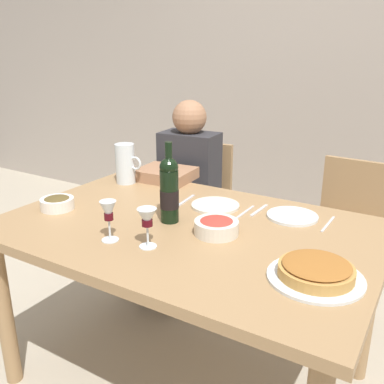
{
  "coord_description": "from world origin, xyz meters",
  "views": [
    {
      "loc": [
        0.84,
        -1.35,
        1.44
      ],
      "look_at": [
        -0.03,
        0.09,
        0.87
      ],
      "focal_mm": 39.8,
      "sensor_mm": 36.0,
      "label": 1
    }
  ],
  "objects": [
    {
      "name": "back_wall",
      "position": [
        0.0,
        1.91,
        1.4
      ],
      "size": [
        8.0,
        0.1,
        2.8
      ],
      "primitive_type": "cube",
      "color": "#A3998E",
      "rests_on": "ground"
    },
    {
      "name": "dining_table",
      "position": [
        0.0,
        0.0,
        0.67
      ],
      "size": [
        1.5,
        1.0,
        0.76
      ],
      "color": "#9E7A51",
      "rests_on": "ground"
    },
    {
      "name": "knife_left_setting",
      "position": [
        0.15,
        0.25,
        0.76
      ],
      "size": [
        0.01,
        0.18,
        0.0
      ],
      "primitive_type": "cube",
      "rotation": [
        0.0,
        0.0,
        1.55
      ],
      "color": "silver",
      "rests_on": "dining_table"
    },
    {
      "name": "dinner_plate_right_setting",
      "position": [
        0.34,
        0.3,
        0.77
      ],
      "size": [
        0.21,
        0.21,
        0.01
      ],
      "primitive_type": "cylinder",
      "color": "silver",
      "rests_on": "dining_table"
    },
    {
      "name": "baked_tart",
      "position": [
        0.57,
        -0.15,
        0.79
      ],
      "size": [
        0.3,
        0.3,
        0.06
      ],
      "color": "silver",
      "rests_on": "dining_table"
    },
    {
      "name": "wine_glass_right_diner",
      "position": [
        -0.01,
        -0.24,
        0.87
      ],
      "size": [
        0.07,
        0.07,
        0.15
      ],
      "color": "silver",
      "rests_on": "dining_table"
    },
    {
      "name": "fork_left_setting",
      "position": [
        -0.15,
        0.25,
        0.76
      ],
      "size": [
        0.03,
        0.16,
        0.0
      ],
      "primitive_type": "cube",
      "rotation": [
        0.0,
        0.0,
        1.66
      ],
      "color": "silver",
      "rests_on": "dining_table"
    },
    {
      "name": "olive_bowl",
      "position": [
        -0.59,
        -0.14,
        0.79
      ],
      "size": [
        0.15,
        0.15,
        0.06
      ],
      "color": "white",
      "rests_on": "dining_table"
    },
    {
      "name": "dinner_plate_left_setting",
      "position": [
        -0.0,
        0.25,
        0.77
      ],
      "size": [
        0.22,
        0.22,
        0.01
      ],
      "primitive_type": "cylinder",
      "color": "silver",
      "rests_on": "dining_table"
    },
    {
      "name": "wine_bottle",
      "position": [
        -0.08,
        -0.0,
        0.9
      ],
      "size": [
        0.08,
        0.08,
        0.33
      ],
      "color": "black",
      "rests_on": "dining_table"
    },
    {
      "name": "knife_right_setting",
      "position": [
        0.49,
        0.3,
        0.76
      ],
      "size": [
        0.01,
        0.18,
        0.0
      ],
      "primitive_type": "cube",
      "rotation": [
        0.0,
        0.0,
        1.56
      ],
      "color": "silver",
      "rests_on": "dining_table"
    },
    {
      "name": "spoon_right_setting",
      "position": [
        0.19,
        0.3,
        0.76
      ],
      "size": [
        0.02,
        0.16,
        0.0
      ],
      "primitive_type": "cube",
      "rotation": [
        0.0,
        0.0,
        1.53
      ],
      "color": "silver",
      "rests_on": "dining_table"
    },
    {
      "name": "chair_right",
      "position": [
        0.46,
        0.91,
        0.5
      ],
      "size": [
        0.43,
        0.43,
        0.87
      ],
      "rotation": [
        0.0,
        0.0,
        3.07
      ],
      "color": "#9E7A51",
      "rests_on": "ground"
    },
    {
      "name": "ground_plane",
      "position": [
        0.0,
        0.0,
        0.0
      ],
      "size": [
        8.0,
        8.0,
        0.0
      ],
      "primitive_type": "plane",
      "color": "#B2A893"
    },
    {
      "name": "chair_left",
      "position": [
        -0.46,
        0.88,
        0.5
      ],
      "size": [
        0.43,
        0.43,
        0.87
      ],
      "rotation": [
        0.0,
        0.0,
        3.21
      ],
      "color": "#9E7A51",
      "rests_on": "ground"
    },
    {
      "name": "wine_glass_left_diner",
      "position": [
        -0.17,
        -0.27,
        0.87
      ],
      "size": [
        0.06,
        0.06,
        0.16
      ],
      "color": "silver",
      "rests_on": "dining_table"
    },
    {
      "name": "salad_bowl",
      "position": [
        0.14,
        -0.01,
        0.79
      ],
      "size": [
        0.17,
        0.17,
        0.07
      ],
      "color": "silver",
      "rests_on": "dining_table"
    },
    {
      "name": "water_pitcher",
      "position": [
        -0.58,
        0.32,
        0.85
      ],
      "size": [
        0.16,
        0.1,
        0.21
      ],
      "color": "silver",
      "rests_on": "dining_table"
    },
    {
      "name": "diner_left",
      "position": [
        -0.44,
        0.64,
        0.62
      ],
      "size": [
        0.36,
        0.52,
        1.16
      ],
      "rotation": [
        0.0,
        0.0,
        3.21
      ],
      "color": "#2D2D33",
      "rests_on": "ground"
    }
  ]
}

